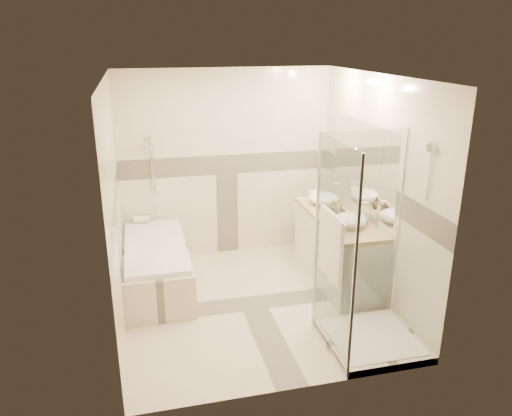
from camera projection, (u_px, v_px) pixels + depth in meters
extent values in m
cube|color=beige|center=(253.00, 303.00, 5.66)|extent=(2.80, 3.00, 0.01)
cube|color=silver|center=(252.00, 75.00, 4.84)|extent=(2.80, 3.00, 0.01)
cube|color=beige|center=(226.00, 164.00, 6.63)|extent=(2.80, 0.01, 2.50)
cube|color=beige|center=(297.00, 256.00, 3.87)|extent=(2.80, 0.01, 2.50)
cube|color=beige|center=(114.00, 209.00, 4.93)|extent=(0.01, 3.00, 2.50)
cube|color=beige|center=(375.00, 189.00, 5.56)|extent=(0.01, 3.00, 2.50)
cube|color=white|center=(363.00, 165.00, 5.77)|extent=(0.01, 1.60, 1.00)
cylinder|color=silver|center=(151.00, 162.00, 6.35)|extent=(0.02, 0.02, 0.70)
cube|color=beige|center=(156.00, 268.00, 5.94)|extent=(0.75, 1.70, 0.50)
cube|color=white|center=(155.00, 246.00, 5.85)|extent=(0.69, 1.60, 0.06)
ellipsoid|color=white|center=(155.00, 250.00, 5.87)|extent=(0.56, 1.40, 0.16)
cube|color=silver|center=(337.00, 251.00, 6.05)|extent=(0.55, 1.60, 0.80)
cylinder|color=silver|center=(327.00, 255.00, 5.57)|extent=(0.01, 0.24, 0.01)
cylinder|color=silver|center=(304.00, 230.00, 6.31)|extent=(0.01, 0.24, 0.01)
cube|color=tan|center=(339.00, 218.00, 5.91)|extent=(0.57, 1.62, 0.05)
cube|color=beige|center=(371.00, 340.00, 4.89)|extent=(0.90, 0.90, 0.08)
cube|color=white|center=(372.00, 337.00, 4.88)|extent=(0.80, 0.80, 0.01)
cube|color=white|center=(334.00, 252.00, 4.46)|extent=(0.01, 0.90, 2.00)
cube|color=white|center=(359.00, 230.00, 4.97)|extent=(0.90, 0.01, 2.00)
cylinder|color=silver|center=(355.00, 274.00, 4.05)|extent=(0.03, 0.03, 2.00)
cylinder|color=silver|center=(316.00, 233.00, 4.88)|extent=(0.03, 0.03, 2.00)
cylinder|color=silver|center=(400.00, 226.00, 5.08)|extent=(0.03, 0.03, 2.00)
cylinder|color=silver|center=(431.00, 147.00, 4.36)|extent=(0.03, 0.10, 0.10)
cylinder|color=silver|center=(333.00, 214.00, 4.34)|extent=(0.02, 0.60, 0.02)
cube|color=white|center=(331.00, 246.00, 4.44)|extent=(0.04, 0.48, 0.62)
ellipsoid|color=white|center=(324.00, 198.00, 6.30)|extent=(0.38, 0.38, 0.15)
ellipsoid|color=white|center=(350.00, 220.00, 5.56)|extent=(0.38, 0.38, 0.15)
cylinder|color=silver|center=(340.00, 192.00, 6.33)|extent=(0.03, 0.03, 0.28)
cylinder|color=silver|center=(337.00, 184.00, 6.28)|extent=(0.10, 0.02, 0.02)
cylinder|color=silver|center=(369.00, 213.00, 5.58)|extent=(0.03, 0.03, 0.28)
cylinder|color=silver|center=(365.00, 203.00, 5.53)|extent=(0.10, 0.02, 0.02)
imported|color=black|center=(341.00, 212.00, 5.80)|extent=(0.08, 0.09, 0.17)
imported|color=black|center=(333.00, 207.00, 6.00)|extent=(0.13, 0.13, 0.14)
cube|color=white|center=(318.00, 196.00, 6.50)|extent=(0.19, 0.29, 0.09)
cylinder|color=white|center=(142.00, 219.00, 6.50)|extent=(0.20, 0.09, 0.09)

